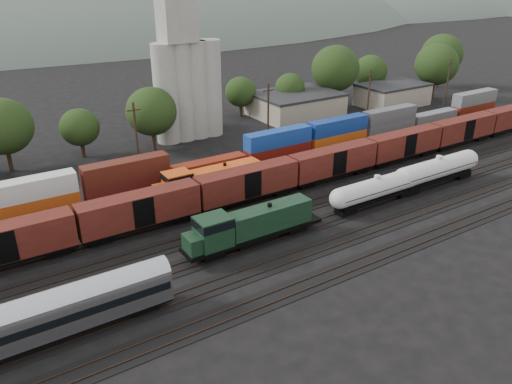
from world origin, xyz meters
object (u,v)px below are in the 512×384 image
tank_car_a (376,189)px  orange_locomotive (206,180)px  passenger_coach (47,315)px  grain_silo (187,79)px  green_locomotive (247,226)px

tank_car_a → orange_locomotive: 23.59m
tank_car_a → orange_locomotive: size_ratio=0.89×
passenger_coach → tank_car_a: bearing=6.5°
orange_locomotive → grain_silo: 29.12m
passenger_coach → orange_locomotive: bearing=38.0°
tank_car_a → orange_locomotive: (-18.21, 15.00, 0.05)m
tank_car_a → grain_silo: size_ratio=0.55×
tank_car_a → passenger_coach: bearing=-173.5°
orange_locomotive → grain_silo: size_ratio=0.61×
passenger_coach → orange_locomotive: size_ratio=1.23×
orange_locomotive → grain_silo: (9.81, 26.00, 8.72)m
tank_car_a → green_locomotive: bearing=180.0°
green_locomotive → grain_silo: bearing=73.3°
passenger_coach → orange_locomotive: (25.56, 20.00, -0.52)m
passenger_coach → orange_locomotive: passenger_coach is taller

